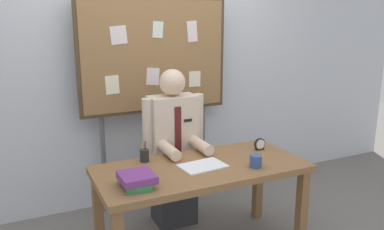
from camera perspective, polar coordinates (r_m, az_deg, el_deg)
back_wall at (r=3.83m, az=-6.42°, el=7.36°), size 6.40×0.08×2.70m
desk at (r=2.96m, az=1.38°, el=-9.11°), size 1.56×0.71×0.72m
person at (r=3.41m, az=-2.68°, el=-5.65°), size 0.55×0.56×1.37m
bulletin_board at (r=3.63m, az=-5.41°, el=8.17°), size 1.40×0.09×1.97m
book_stack at (r=2.60m, az=-8.05°, el=-9.26°), size 0.22×0.29×0.09m
open_notebook at (r=2.90m, az=1.57°, el=-7.42°), size 0.35×0.25×0.01m
desk_clock at (r=3.30m, az=9.81°, el=-4.26°), size 0.10×0.04×0.10m
coffee_mug at (r=2.92m, az=9.24°, el=-6.63°), size 0.09×0.09×0.09m
pen_holder at (r=3.01m, az=-6.92°, el=-5.84°), size 0.07×0.07×0.16m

